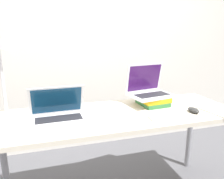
{
  "coord_description": "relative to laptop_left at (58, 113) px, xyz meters",
  "views": [
    {
      "loc": [
        -0.46,
        -1.11,
        1.29
      ],
      "look_at": [
        -0.04,
        0.31,
        0.92
      ],
      "focal_mm": 35.0,
      "sensor_mm": 36.0,
      "label": 1
    }
  ],
  "objects": [
    {
      "name": "laptop_on_books",
      "position": [
        0.73,
        0.15,
        0.07
      ],
      "size": [
        0.38,
        0.3,
        0.26
      ],
      "color": "silver",
      "rests_on": "book_stack"
    },
    {
      "name": "book_stack",
      "position": [
        0.75,
        0.11,
        -0.01
      ],
      "size": [
        0.24,
        0.25,
        0.07
      ],
      "color": "#33753D",
      "rests_on": "desk"
    },
    {
      "name": "desk_lamp",
      "position": [
        -0.27,
        0.13,
        0.42
      ],
      "size": [
        0.23,
        0.2,
        0.63
      ],
      "color": "white",
      "rests_on": "desk"
    },
    {
      "name": "wireless_keyboard",
      "position": [
        0.73,
        -0.19,
        -0.04
      ],
      "size": [
        0.28,
        0.12,
        0.01
      ],
      "color": "white",
      "rests_on": "desk"
    },
    {
      "name": "wall_back",
      "position": [
        0.41,
        1.0,
        0.56
      ],
      "size": [
        8.0,
        0.05,
        2.7
      ],
      "color": "silver",
      "rests_on": "ground_plane"
    },
    {
      "name": "mouse",
      "position": [
        0.95,
        -0.15,
        -0.03
      ],
      "size": [
        0.06,
        0.11,
        0.04
      ],
      "color": "#2D2D2D",
      "rests_on": "desk"
    },
    {
      "name": "notepad",
      "position": [
        1.17,
        -0.18,
        -0.04
      ],
      "size": [
        0.26,
        0.29,
        0.01
      ],
      "color": "silver",
      "rests_on": "desk"
    },
    {
      "name": "desk",
      "position": [
        0.41,
        -0.01,
        -0.13
      ],
      "size": [
        1.78,
        0.62,
        0.74
      ],
      "color": "beige",
      "rests_on": "ground_plane"
    },
    {
      "name": "laptop_left",
      "position": [
        0.0,
        0.0,
        0.0
      ],
      "size": [
        0.37,
        0.24,
        0.22
      ],
      "color": "silver",
      "rests_on": "desk"
    }
  ]
}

